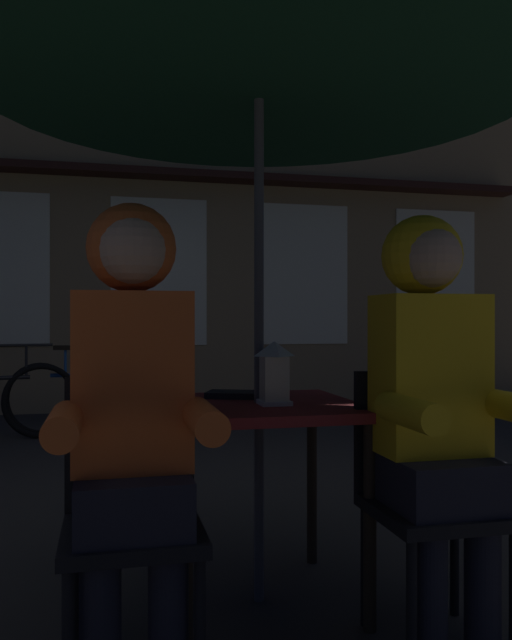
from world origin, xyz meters
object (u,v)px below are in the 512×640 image
Objects in this scene: chair_left at (132,506)px; person_left_hooded at (133,389)px; patio_umbrella at (259,49)px; chair_right at (424,487)px; lantern at (274,371)px; person_right_hooded at (433,382)px; bicycle_third at (97,397)px; book at (233,394)px; cafe_table at (259,429)px.

person_left_hooded reaches higher than chair_left.
chair_right is (0.48, -0.37, -1.57)m from patio_umbrella.
lantern is 0.17× the size of person_right_hooded.
person_right_hooded reaches higher than bicycle_third.
person_left_hooded is at bearing 180.00° from person_right_hooded.
chair_left is at bearing 180.00° from chair_right.
chair_right is at bearing -33.29° from lantern.
lantern is 1.16× the size of book.
person_right_hooded is at bearing 0.00° from person_left_hooded.
cafe_table is 0.53× the size of person_right_hooded.
person_left_hooded is 0.96m from person_right_hooded.
chair_left is 0.73m from book.
lantern reaches higher than cafe_table.
person_right_hooded is (0.96, -0.06, 0.36)m from chair_left.
cafe_table is at bearing -79.87° from bicycle_third.
chair_left is 0.62× the size of person_left_hooded.
chair_right is 0.81m from book.
cafe_table is at bearing -45.75° from book.
person_right_hooded reaches higher than cafe_table.
person_left_hooded is at bearing -87.69° from bicycle_third.
cafe_table is 3.66m from bicycle_third.
person_right_hooded is 0.85× the size of bicycle_third.
chair_right is 4.12m from bicycle_third.
cafe_table is at bearing 142.45° from chair_right.
bicycle_third is (-0.64, 3.60, -0.29)m from cafe_table.
cafe_table is 3.20× the size of lantern.
chair_right is 0.62× the size of person_right_hooded.
lantern reaches higher than chair_right.
chair_right is (0.44, -0.29, -0.37)m from lantern.
book is at bearing 55.10° from person_left_hooded.
cafe_table is 0.67m from person_left_hooded.
cafe_table is at bearing 41.57° from person_left_hooded.
chair_left is 4.35× the size of book.
chair_left is at bearing -87.66° from bicycle_third.
person_left_hooded is 7.00× the size of book.
patio_umbrella is 4.03m from bicycle_third.
patio_umbrella is 1.32m from book.
chair_right is at bearing -74.20° from bicycle_third.
chair_right is 0.53× the size of bicycle_third.
cafe_table is 0.32× the size of patio_umbrella.
cafe_table is 0.24m from lantern.
chair_left is 1.00× the size of chair_right.
lantern reaches higher than chair_left.
patio_umbrella is at bearing 0.00° from cafe_table.
patio_umbrella is 10.00× the size of lantern.
book reaches higher than cafe_table.
patio_umbrella is at bearing 138.43° from person_right_hooded.
chair_right is at bearing 3.39° from person_left_hooded.
lantern is 0.70m from chair_left.
chair_right is 0.62× the size of person_left_hooded.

